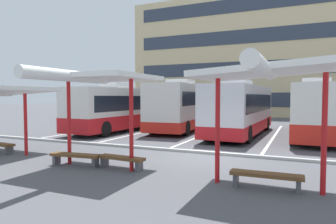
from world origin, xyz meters
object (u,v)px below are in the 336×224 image
(coach_bus_0, at_px, (129,109))
(coach_bus_1, at_px, (186,106))
(bench_3, at_px, (266,177))
(coach_bus_3, at_px, (314,111))
(waiting_shelter_2, at_px, (267,74))
(coach_bus_2, at_px, (241,110))
(bench_2, at_px, (121,160))
(bench_1, at_px, (76,157))
(waiting_shelter_1, at_px, (93,80))

(coach_bus_0, relative_size, coach_bus_1, 1.09)
(bench_3, bearing_deg, coach_bus_3, 82.76)
(coach_bus_1, bearing_deg, waiting_shelter_2, -61.59)
(coach_bus_2, distance_m, waiting_shelter_2, 12.19)
(bench_2, bearing_deg, waiting_shelter_2, -5.76)
(waiting_shelter_2, bearing_deg, bench_3, 90.00)
(coach_bus_1, relative_size, bench_2, 6.21)
(coach_bus_3, bearing_deg, bench_1, -123.67)
(coach_bus_1, bearing_deg, bench_2, -79.27)
(coach_bus_2, relative_size, bench_1, 5.29)
(coach_bus_3, bearing_deg, waiting_shelter_1, -120.52)
(bench_3, bearing_deg, bench_2, 176.24)
(bench_2, bearing_deg, waiting_shelter_1, -159.18)
(coach_bus_2, xyz_separation_m, coach_bus_3, (4.38, 0.86, -0.03))
(bench_1, bearing_deg, bench_2, 8.17)
(coach_bus_1, height_order, waiting_shelter_2, coach_bus_1)
(bench_3, bearing_deg, bench_1, 179.47)
(waiting_shelter_1, relative_size, waiting_shelter_2, 1.03)
(waiting_shelter_2, bearing_deg, bench_1, 178.00)
(waiting_shelter_2, xyz_separation_m, bench_3, (0.00, 0.17, -2.80))
(coach_bus_3, height_order, waiting_shelter_2, coach_bus_3)
(coach_bus_0, xyz_separation_m, coach_bus_1, (4.03, 1.93, 0.18))
(coach_bus_1, bearing_deg, waiting_shelter_1, -83.28)
(bench_1, bearing_deg, coach_bus_0, 112.39)
(coach_bus_3, relative_size, bench_3, 5.86)
(coach_bus_0, distance_m, bench_1, 12.43)
(coach_bus_0, xyz_separation_m, waiting_shelter_2, (11.38, -11.66, 1.55))
(coach_bus_1, height_order, bench_1, coach_bus_1)
(waiting_shelter_1, bearing_deg, coach_bus_0, 115.97)
(coach_bus_0, distance_m, bench_3, 16.22)
(waiting_shelter_1, bearing_deg, coach_bus_2, 75.64)
(coach_bus_0, xyz_separation_m, bench_3, (11.38, -11.49, -1.25))
(coach_bus_3, distance_m, waiting_shelter_2, 12.82)
(coach_bus_1, xyz_separation_m, bench_1, (0.68, -13.36, -1.43))
(coach_bus_0, bearing_deg, coach_bus_1, 25.65)
(bench_1, bearing_deg, coach_bus_2, 71.43)
(bench_2, bearing_deg, coach_bus_3, 61.99)
(coach_bus_2, bearing_deg, waiting_shelter_2, -76.63)
(coach_bus_3, relative_size, bench_2, 6.35)
(waiting_shelter_1, bearing_deg, bench_2, 20.82)
(bench_3, bearing_deg, waiting_shelter_1, -179.78)
(waiting_shelter_1, bearing_deg, waiting_shelter_2, -1.48)
(bench_2, height_order, bench_3, same)
(waiting_shelter_1, relative_size, bench_3, 2.51)
(coach_bus_3, xyz_separation_m, bench_1, (-8.26, -12.39, -1.30))
(waiting_shelter_1, relative_size, bench_2, 2.72)
(coach_bus_3, xyz_separation_m, bench_3, (-1.58, -12.46, -1.30))
(coach_bus_3, bearing_deg, coach_bus_2, -168.93)
(coach_bus_2, bearing_deg, bench_3, -76.44)
(coach_bus_0, height_order, coach_bus_3, coach_bus_3)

